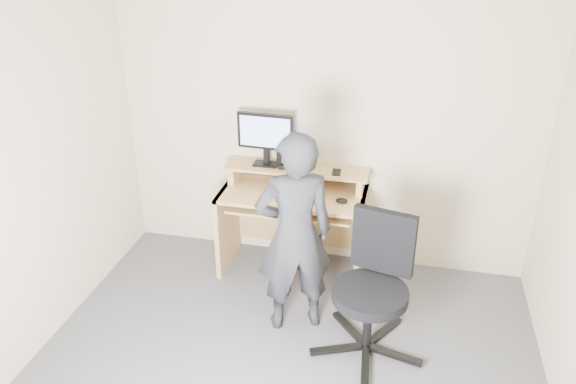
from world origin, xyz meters
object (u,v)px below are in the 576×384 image
at_px(monitor, 265,135).
at_px(office_chair, 374,282).
at_px(person, 294,235).
at_px(desk, 295,210).

relative_size(monitor, office_chair, 0.48).
height_order(monitor, office_chair, monitor).
xyz_separation_m(office_chair, person, (-0.59, 0.12, 0.23)).
xyz_separation_m(monitor, person, (0.43, -0.85, -0.41)).
relative_size(office_chair, person, 0.64).
relative_size(desk, office_chair, 1.21).
distance_m(monitor, person, 1.03).
distance_m(desk, monitor, 0.69).
height_order(desk, person, person).
distance_m(office_chair, person, 0.64).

